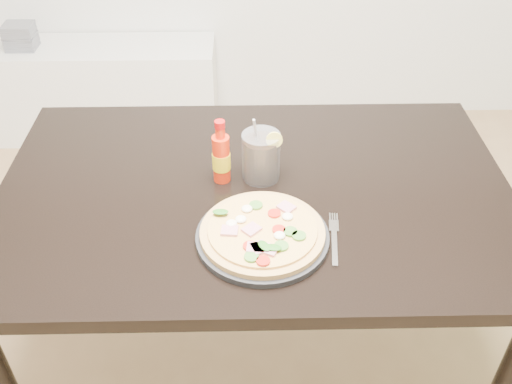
{
  "coord_description": "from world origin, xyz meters",
  "views": [
    {
      "loc": [
        0.06,
        -0.66,
        1.7
      ],
      "look_at": [
        0.08,
        0.45,
        0.83
      ],
      "focal_mm": 40.0,
      "sensor_mm": 36.0,
      "label": 1
    }
  ],
  "objects_px": {
    "dining_table": "(255,211)",
    "hot_sauce_bottle": "(221,157)",
    "pizza": "(262,231)",
    "fork": "(334,237)",
    "media_console": "(84,91)",
    "plate": "(262,237)",
    "cola_cup": "(261,157)"
  },
  "relations": [
    {
      "from": "plate",
      "to": "dining_table",
      "type": "bearing_deg",
      "value": 93.84
    },
    {
      "from": "plate",
      "to": "media_console",
      "type": "bearing_deg",
      "value": 117.7
    },
    {
      "from": "cola_cup",
      "to": "media_console",
      "type": "distance_m",
      "value": 1.8
    },
    {
      "from": "pizza",
      "to": "fork",
      "type": "bearing_deg",
      "value": 1.13
    },
    {
      "from": "plate",
      "to": "hot_sauce_bottle",
      "type": "height_order",
      "value": "hot_sauce_bottle"
    },
    {
      "from": "dining_table",
      "to": "fork",
      "type": "height_order",
      "value": "fork"
    },
    {
      "from": "media_console",
      "to": "hot_sauce_bottle",
      "type": "bearing_deg",
      "value": -61.55
    },
    {
      "from": "dining_table",
      "to": "media_console",
      "type": "xyz_separation_m",
      "value": [
        -0.88,
        1.5,
        -0.42
      ]
    },
    {
      "from": "dining_table",
      "to": "pizza",
      "type": "bearing_deg",
      "value": -86.22
    },
    {
      "from": "dining_table",
      "to": "fork",
      "type": "bearing_deg",
      "value": -46.98
    },
    {
      "from": "plate",
      "to": "media_console",
      "type": "relative_size",
      "value": 0.23
    },
    {
      "from": "pizza",
      "to": "dining_table",
      "type": "bearing_deg",
      "value": 93.78
    },
    {
      "from": "media_console",
      "to": "cola_cup",
      "type": "bearing_deg",
      "value": -58.19
    },
    {
      "from": "hot_sauce_bottle",
      "to": "pizza",
      "type": "bearing_deg",
      "value": -67.15
    },
    {
      "from": "plate",
      "to": "pizza",
      "type": "xyz_separation_m",
      "value": [
        -0.0,
        -0.0,
        0.02
      ]
    },
    {
      "from": "plate",
      "to": "media_console",
      "type": "distance_m",
      "value": 1.99
    },
    {
      "from": "dining_table",
      "to": "hot_sauce_bottle",
      "type": "xyz_separation_m",
      "value": [
        -0.09,
        0.04,
        0.16
      ]
    },
    {
      "from": "dining_table",
      "to": "pizza",
      "type": "relative_size",
      "value": 4.62
    },
    {
      "from": "dining_table",
      "to": "hot_sauce_bottle",
      "type": "height_order",
      "value": "hot_sauce_bottle"
    },
    {
      "from": "hot_sauce_bottle",
      "to": "media_console",
      "type": "bearing_deg",
      "value": 118.45
    },
    {
      "from": "hot_sauce_bottle",
      "to": "dining_table",
      "type": "bearing_deg",
      "value": -24.02
    },
    {
      "from": "dining_table",
      "to": "fork",
      "type": "xyz_separation_m",
      "value": [
        0.19,
        -0.2,
        0.09
      ]
    },
    {
      "from": "fork",
      "to": "dining_table",
      "type": "bearing_deg",
      "value": 139.05
    },
    {
      "from": "plate",
      "to": "media_console",
      "type": "xyz_separation_m",
      "value": [
        -0.9,
        1.71,
        -0.51
      ]
    },
    {
      "from": "plate",
      "to": "fork",
      "type": "height_order",
      "value": "plate"
    },
    {
      "from": "pizza",
      "to": "plate",
      "type": "bearing_deg",
      "value": 84.8
    },
    {
      "from": "plate",
      "to": "pizza",
      "type": "distance_m",
      "value": 0.02
    },
    {
      "from": "plate",
      "to": "fork",
      "type": "relative_size",
      "value": 1.72
    },
    {
      "from": "cola_cup",
      "to": "fork",
      "type": "height_order",
      "value": "cola_cup"
    },
    {
      "from": "dining_table",
      "to": "hot_sauce_bottle",
      "type": "bearing_deg",
      "value": 155.98
    },
    {
      "from": "dining_table",
      "to": "cola_cup",
      "type": "xyz_separation_m",
      "value": [
        0.02,
        0.05,
        0.15
      ]
    },
    {
      "from": "pizza",
      "to": "cola_cup",
      "type": "height_order",
      "value": "cola_cup"
    }
  ]
}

